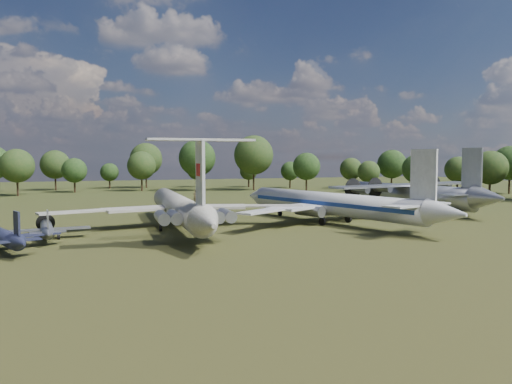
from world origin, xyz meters
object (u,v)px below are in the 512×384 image
object	(u,v)px
small_prop_west	(4,240)
il62_airliner	(179,212)
person_on_il62	(196,196)
small_prop_northwest	(47,232)
an12_transport	(410,198)
tu104_jet	(331,208)

from	to	relation	value
small_prop_west	il62_airliner	bearing A→B (deg)	5.96
person_on_il62	small_prop_northwest	bearing A→B (deg)	-48.49
an12_transport	person_on_il62	bearing A→B (deg)	-167.46
il62_airliner	small_prop_northwest	xyz separation A→B (m)	(-16.20, -4.07, -1.28)
il62_airliner	small_prop_west	bearing A→B (deg)	-150.72
small_prop_west	small_prop_northwest	size ratio (longest dim) A/B	1.17
tu104_jet	small_prop_northwest	distance (m)	38.22
tu104_jet	small_prop_west	world-z (taller)	tu104_jet
il62_airliner	tu104_jet	size ratio (longest dim) A/B	1.03
il62_airliner	small_prop_west	distance (m)	22.45
il62_airliner	an12_transport	bearing A→B (deg)	12.33
tu104_jet	an12_transport	bearing A→B (deg)	7.33
an12_transport	small_prop_west	size ratio (longest dim) A/B	2.37
tu104_jet	an12_transport	xyz separation A→B (m)	(20.80, 9.71, 0.17)
tu104_jet	small_prop_west	distance (m)	42.71
small_prop_west	person_on_il62	world-z (taller)	person_on_il62
an12_transport	person_on_il62	distance (m)	47.88
person_on_il62	il62_airliner	bearing A→B (deg)	-111.84
tu104_jet	an12_transport	size ratio (longest dim) A/B	1.22
small_prop_west	small_prop_northwest	xyz separation A→B (m)	(3.69, 6.28, -0.16)
an12_transport	person_on_il62	size ratio (longest dim) A/B	22.94
tu104_jet	il62_airliner	bearing A→B (deg)	157.72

